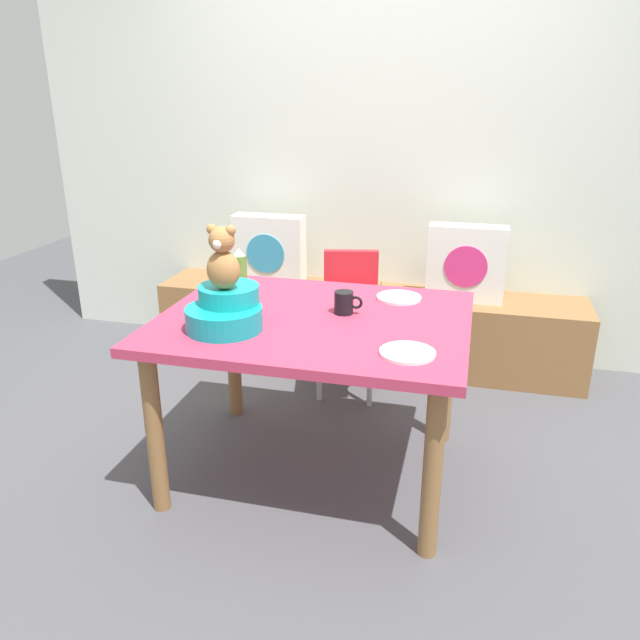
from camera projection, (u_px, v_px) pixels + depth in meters
name	position (u px, v px, depth m)	size (l,w,h in m)	color
ground_plane	(315.00, 470.00, 2.81)	(8.00, 8.00, 0.00)	#4C4C51
back_wall	(378.00, 146.00, 3.73)	(4.40, 0.10, 2.60)	silver
window_bench	(366.00, 326.00, 3.86)	(2.60, 0.44, 0.46)	olive
pillow_floral_left	(269.00, 251.00, 3.83)	(0.44, 0.15, 0.44)	white
pillow_floral_right	(466.00, 264.00, 3.55)	(0.44, 0.15, 0.44)	white
book_stack	(364.00, 287.00, 3.78)	(0.20, 0.14, 0.06)	olive
dining_table	(314.00, 339.00, 2.58)	(1.26, 1.01, 0.74)	#B73351
highchair	(351.00, 304.00, 3.37)	(0.39, 0.50, 0.79)	red
infant_seat_teal	(226.00, 310.00, 2.41)	(0.30, 0.33, 0.16)	teal
teddy_bear	(223.00, 259.00, 2.34)	(0.13, 0.12, 0.25)	#A97541
ketchup_bottle	(240.00, 269.00, 2.91)	(0.07, 0.07, 0.18)	#4C8C33
coffee_mug	(345.00, 303.00, 2.57)	(0.12, 0.08, 0.09)	black
dinner_plate_near	(407.00, 353.00, 2.19)	(0.20, 0.20, 0.01)	white
dinner_plate_far	(399.00, 298.00, 2.76)	(0.20, 0.20, 0.01)	white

